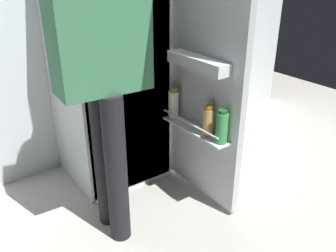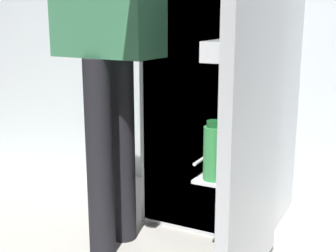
# 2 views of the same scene
# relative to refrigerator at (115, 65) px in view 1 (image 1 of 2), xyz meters

# --- Properties ---
(ground_plane) EXTENTS (6.27, 6.27, 0.00)m
(ground_plane) POSITION_rel_refrigerator_xyz_m (-0.03, -0.49, -0.85)
(ground_plane) COLOR #B7B2A8
(kitchen_wall) EXTENTS (4.40, 0.10, 2.41)m
(kitchen_wall) POSITION_rel_refrigerator_xyz_m (-0.03, 0.40, 0.36)
(kitchen_wall) COLOR silver
(kitchen_wall) RESTS_ON ground_plane
(refrigerator) EXTENTS (0.71, 1.23, 1.69)m
(refrigerator) POSITION_rel_refrigerator_xyz_m (0.00, 0.00, 0.00)
(refrigerator) COLOR silver
(refrigerator) RESTS_ON ground_plane
(person) EXTENTS (0.58, 0.82, 1.78)m
(person) POSITION_rel_refrigerator_xyz_m (-0.33, -0.53, 0.24)
(person) COLOR black
(person) RESTS_ON ground_plane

